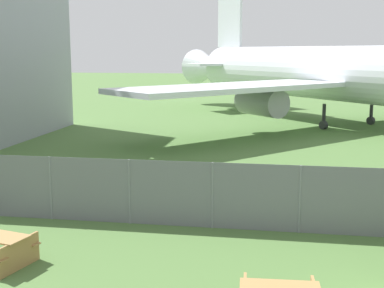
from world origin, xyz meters
TOP-DOWN VIEW (x-y plane):
  - perimeter_fence at (0.00, 10.52)m, footprint 56.07×0.07m
  - airplane at (7.32, 32.58)m, footprint 30.82×35.37m

SIDE VIEW (x-z plane):
  - perimeter_fence at x=0.00m, z-range 0.00..2.00m
  - airplane at x=7.32m, z-range -2.08..9.27m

